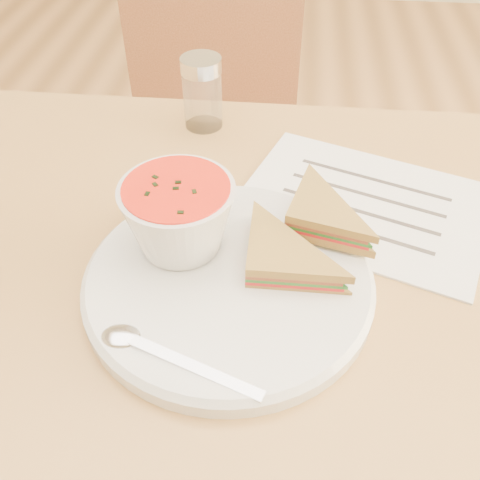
# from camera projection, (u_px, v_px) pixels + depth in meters

# --- Properties ---
(dining_table) EXTENTS (1.00, 0.70, 0.75)m
(dining_table) POSITION_uv_depth(u_px,v_px,m) (220.00, 423.00, 0.85)
(dining_table) COLOR brown
(dining_table) RESTS_ON floor
(chair_far) EXTENTS (0.40, 0.40, 0.87)m
(chair_far) POSITION_uv_depth(u_px,v_px,m) (208.00, 180.00, 1.21)
(chair_far) COLOR brown
(chair_far) RESTS_ON floor
(plate) EXTENTS (0.33, 0.33, 0.02)m
(plate) POSITION_uv_depth(u_px,v_px,m) (229.00, 281.00, 0.56)
(plate) COLOR silver
(plate) RESTS_ON dining_table
(soup_bowl) EXTENTS (0.14, 0.14, 0.08)m
(soup_bowl) POSITION_uv_depth(u_px,v_px,m) (179.00, 220.00, 0.56)
(soup_bowl) COLOR silver
(soup_bowl) RESTS_ON plate
(sandwich_half_a) EXTENTS (0.11, 0.11, 0.03)m
(sandwich_half_a) POSITION_uv_depth(u_px,v_px,m) (245.00, 281.00, 0.53)
(sandwich_half_a) COLOR olive
(sandwich_half_a) RESTS_ON plate
(sandwich_half_b) EXTENTS (0.12, 0.12, 0.03)m
(sandwich_half_b) POSITION_uv_depth(u_px,v_px,m) (284.00, 226.00, 0.57)
(sandwich_half_b) COLOR olive
(sandwich_half_b) RESTS_ON plate
(spoon) EXTENTS (0.19, 0.10, 0.01)m
(spoon) POSITION_uv_depth(u_px,v_px,m) (173.00, 358.00, 0.47)
(spoon) COLOR silver
(spoon) RESTS_ON plate
(paper_menu) EXTENTS (0.35, 0.30, 0.00)m
(paper_menu) POSITION_uv_depth(u_px,v_px,m) (363.00, 204.00, 0.66)
(paper_menu) COLOR white
(paper_menu) RESTS_ON dining_table
(condiment_shaker) EXTENTS (0.06, 0.06, 0.10)m
(condiment_shaker) POSITION_uv_depth(u_px,v_px,m) (202.00, 93.00, 0.76)
(condiment_shaker) COLOR silver
(condiment_shaker) RESTS_ON dining_table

